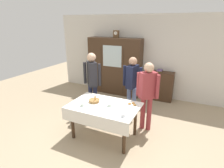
# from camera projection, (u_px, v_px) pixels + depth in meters

# --- Properties ---
(ground_plane) EXTENTS (12.00, 12.00, 0.00)m
(ground_plane) POSITION_uv_depth(u_px,v_px,m) (108.00, 131.00, 4.25)
(ground_plane) COLOR tan
(ground_plane) RESTS_ON ground
(back_wall) EXTENTS (6.40, 0.10, 2.70)m
(back_wall) POSITION_uv_depth(u_px,v_px,m) (143.00, 56.00, 6.08)
(back_wall) COLOR silver
(back_wall) RESTS_ON ground
(dining_table) EXTENTS (1.48, 0.97, 0.77)m
(dining_table) POSITION_uv_depth(u_px,v_px,m) (103.00, 111.00, 3.84)
(dining_table) COLOR #3D2819
(dining_table) RESTS_ON ground
(wall_cabinet) EXTENTS (1.88, 0.46, 1.95)m
(wall_cabinet) POSITION_uv_depth(u_px,v_px,m) (115.00, 66.00, 6.31)
(wall_cabinet) COLOR #3D2819
(wall_cabinet) RESTS_ON ground
(mantel_clock) EXTENTS (0.18, 0.11, 0.24)m
(mantel_clock) POSITION_uv_depth(u_px,v_px,m) (116.00, 34.00, 5.94)
(mantel_clock) COLOR brown
(mantel_clock) RESTS_ON wall_cabinet
(bookshelf_low) EXTENTS (0.92, 0.35, 0.95)m
(bookshelf_low) POSITION_uv_depth(u_px,v_px,m) (158.00, 86.00, 5.90)
(bookshelf_low) COLOR #3D2819
(bookshelf_low) RESTS_ON ground
(book_stack) EXTENTS (0.18, 0.21, 0.07)m
(book_stack) POSITION_uv_depth(u_px,v_px,m) (160.00, 71.00, 5.73)
(book_stack) COLOR #B29333
(book_stack) RESTS_ON bookshelf_low
(tea_cup_center) EXTENTS (0.13, 0.13, 0.06)m
(tea_cup_center) POSITION_uv_depth(u_px,v_px,m) (123.00, 116.00, 3.35)
(tea_cup_center) COLOR white
(tea_cup_center) RESTS_ON dining_table
(tea_cup_far_right) EXTENTS (0.13, 0.13, 0.06)m
(tea_cup_far_right) POSITION_uv_depth(u_px,v_px,m) (82.00, 105.00, 3.78)
(tea_cup_far_right) COLOR silver
(tea_cup_far_right) RESTS_ON dining_table
(tea_cup_far_left) EXTENTS (0.13, 0.13, 0.06)m
(tea_cup_far_left) POSITION_uv_depth(u_px,v_px,m) (109.00, 105.00, 3.76)
(tea_cup_far_left) COLOR silver
(tea_cup_far_left) RESTS_ON dining_table
(bread_basket) EXTENTS (0.24, 0.24, 0.16)m
(bread_basket) POSITION_uv_depth(u_px,v_px,m) (94.00, 101.00, 3.97)
(bread_basket) COLOR #9E7542
(bread_basket) RESTS_ON dining_table
(pastry_plate) EXTENTS (0.28, 0.28, 0.05)m
(pastry_plate) POSITION_uv_depth(u_px,v_px,m) (132.00, 105.00, 3.81)
(pastry_plate) COLOR white
(pastry_plate) RESTS_ON dining_table
(spoon_far_right) EXTENTS (0.12, 0.02, 0.01)m
(spoon_far_right) POSITION_uv_depth(u_px,v_px,m) (107.00, 113.00, 3.49)
(spoon_far_right) COLOR silver
(spoon_far_right) RESTS_ON dining_table
(spoon_near_right) EXTENTS (0.12, 0.02, 0.01)m
(spoon_near_right) POSITION_uv_depth(u_px,v_px,m) (78.00, 103.00, 3.91)
(spoon_near_right) COLOR silver
(spoon_near_right) RESTS_ON dining_table
(person_near_right_end) EXTENTS (0.52, 0.40, 1.72)m
(person_near_right_end) POSITION_uv_depth(u_px,v_px,m) (92.00, 78.00, 4.73)
(person_near_right_end) COLOR #191E38
(person_near_right_end) RESTS_ON ground
(person_beside_shelf) EXTENTS (0.52, 0.39, 1.63)m
(person_beside_shelf) POSITION_uv_depth(u_px,v_px,m) (147.00, 90.00, 4.05)
(person_beside_shelf) COLOR #933338
(person_beside_shelf) RESTS_ON ground
(person_behind_table_right) EXTENTS (0.52, 0.39, 1.61)m
(person_behind_table_right) POSITION_uv_depth(u_px,v_px,m) (132.00, 81.00, 4.73)
(person_behind_table_right) COLOR slate
(person_behind_table_right) RESTS_ON ground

